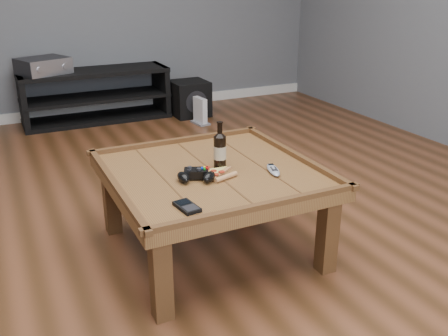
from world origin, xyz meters
name	(u,v)px	position (x,y,z in m)	size (l,w,h in m)	color
ground	(212,249)	(0.00, 0.00, 0.00)	(6.00, 6.00, 0.00)	#3F2412
baseboard	(93,110)	(0.00, 2.99, 0.05)	(5.00, 0.02, 0.10)	silver
coffee_table	(211,181)	(0.00, 0.00, 0.39)	(1.03, 1.03, 0.48)	brown
media_console	(96,96)	(0.00, 2.75, 0.25)	(1.40, 0.45, 0.50)	black
beer_bottle	(220,150)	(0.05, 0.02, 0.55)	(0.06, 0.06, 0.24)	black
game_controller	(196,175)	(-0.12, -0.08, 0.48)	(0.19, 0.17, 0.05)	black
pizza_slice	(215,173)	(-0.01, -0.06, 0.46)	(0.21, 0.27, 0.02)	#AF824C
smartphone	(187,207)	(-0.27, -0.35, 0.46)	(0.09, 0.14, 0.02)	black
remote_control	(273,170)	(0.27, -0.15, 0.46)	(0.10, 0.17, 0.02)	gray
av_receiver	(43,66)	(-0.45, 2.75, 0.57)	(0.51, 0.47, 0.14)	black
subwoofer	(190,98)	(0.90, 2.53, 0.18)	(0.35, 0.36, 0.35)	black
game_console	(200,112)	(0.87, 2.19, 0.12)	(0.14, 0.22, 0.26)	slate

